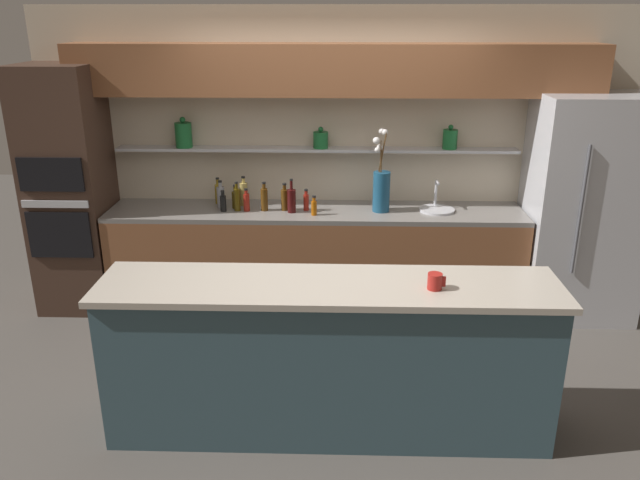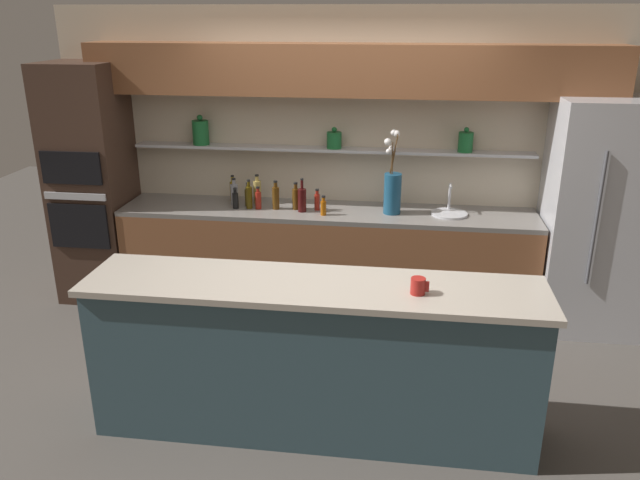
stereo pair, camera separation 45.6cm
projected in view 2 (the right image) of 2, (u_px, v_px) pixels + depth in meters
The scene contains 21 objects.
ground_plane at pixel (324, 380), 4.56m from camera, with size 12.00×12.00×0.00m, color #4C4742.
back_wall_unit at pixel (347, 132), 5.45m from camera, with size 5.20×0.44×2.60m.
back_counter_unit at pixel (326, 259), 5.58m from camera, with size 3.61×0.62×0.92m.
island_counter at pixel (313, 358), 3.88m from camera, with size 2.78×0.61×1.02m.
refrigerator at pixel (604, 218), 5.08m from camera, with size 0.92×0.73×1.92m.
oven_tower at pixel (92, 184), 5.64m from camera, with size 0.63×0.64×2.14m.
flower_vase at pixel (392, 189), 5.26m from camera, with size 0.16×0.15×0.71m.
sink_fixture at pixel (449, 212), 5.29m from camera, with size 0.31×0.31×0.25m.
bottle_sauce_0 at pixel (258, 199), 5.42m from camera, with size 0.05×0.05×0.20m.
bottle_oil_1 at pixel (249, 197), 5.43m from camera, with size 0.06×0.06×0.26m.
bottle_sauce_2 at pixel (235, 200), 5.44m from camera, with size 0.05×0.05×0.19m.
bottle_spirit_3 at pixel (276, 197), 5.41m from camera, with size 0.06×0.06×0.25m.
bottle_oil_4 at pixel (248, 197), 5.51m from camera, with size 0.06×0.06×0.21m.
bottle_sauce_5 at pixel (317, 201), 5.39m from camera, with size 0.05×0.05×0.19m.
bottle_oil_6 at pixel (233, 190), 5.66m from camera, with size 0.06×0.06×0.24m.
bottle_sauce_7 at pixel (323, 207), 5.26m from camera, with size 0.05×0.05×0.17m.
bottle_wine_8 at pixel (302, 199), 5.34m from camera, with size 0.07×0.07×0.29m.
bottle_spirit_9 at pixel (257, 191), 5.58m from camera, with size 0.07×0.07×0.26m.
bottle_spirit_10 at pixel (234, 194), 5.54m from camera, with size 0.07×0.07×0.24m.
bottle_spirit_11 at pixel (296, 198), 5.41m from camera, with size 0.06×0.06×0.24m.
coffee_mug at pixel (418, 286), 3.55m from camera, with size 0.11×0.09×0.10m.
Camera 2 is at (0.50, -3.90, 2.54)m, focal length 35.00 mm.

